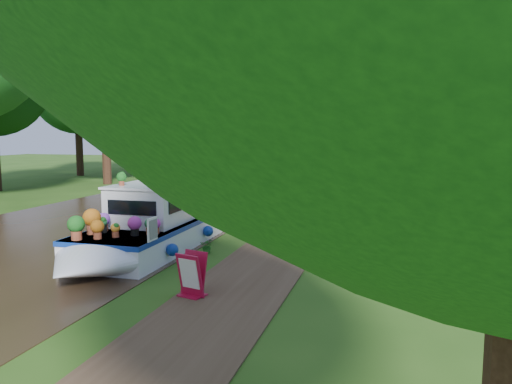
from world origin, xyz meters
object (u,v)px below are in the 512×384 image
object	(u,v)px
second_boat	(279,180)
sandwich_board	(192,276)
pedestrian_dark	(351,167)
plant_boat	(186,208)
pedestrian_pink	(335,168)

from	to	relation	value
second_boat	sandwich_board	xyz separation A→B (m)	(2.71, -19.55, -0.11)
second_boat	pedestrian_dark	xyz separation A→B (m)	(3.56, 6.96, 0.31)
plant_boat	second_boat	distance (m)	13.67
plant_boat	pedestrian_dark	world-z (taller)	plant_boat
second_boat	pedestrian_dark	world-z (taller)	pedestrian_dark
plant_boat	second_boat	bearing A→B (deg)	90.05
sandwich_board	pedestrian_dark	size ratio (longest dim) A/B	0.55
pedestrian_dark	plant_boat	bearing A→B (deg)	-86.81
plant_boat	sandwich_board	xyz separation A→B (m)	(2.70, -5.88, -0.42)
plant_boat	sandwich_board	bearing A→B (deg)	-65.34
second_boat	pedestrian_dark	size ratio (longest dim) A/B	4.46
pedestrian_pink	sandwich_board	bearing A→B (deg)	-95.08
pedestrian_dark	second_boat	bearing A→B (deg)	-104.14
second_boat	pedestrian_pink	bearing A→B (deg)	77.51
pedestrian_pink	pedestrian_dark	xyz separation A→B (m)	(0.79, 2.56, -0.12)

